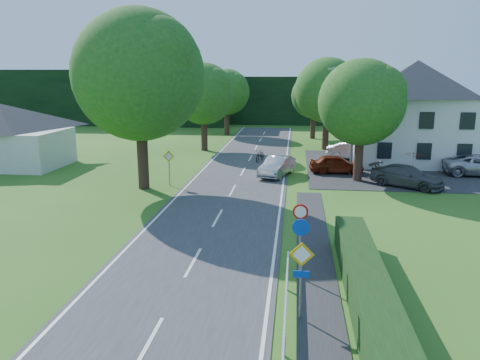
# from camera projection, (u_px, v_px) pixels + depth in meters

# --- Properties ---
(road) EXTENTS (7.00, 80.00, 0.04)m
(road) POSITION_uv_depth(u_px,v_px,m) (223.00, 208.00, 26.83)
(road) COLOR #343436
(road) RESTS_ON ground
(parking_pad) EXTENTS (14.00, 16.00, 0.04)m
(parking_pad) POSITION_uv_depth(u_px,v_px,m) (393.00, 168.00, 38.02)
(parking_pad) COLOR black
(parking_pad) RESTS_ON ground
(line_edge_left) EXTENTS (0.12, 80.00, 0.01)m
(line_edge_left) POSITION_uv_depth(u_px,v_px,m) (168.00, 205.00, 27.20)
(line_edge_left) COLOR white
(line_edge_left) RESTS_ON road
(line_edge_right) EXTENTS (0.12, 80.00, 0.01)m
(line_edge_right) POSITION_uv_depth(u_px,v_px,m) (280.00, 209.00, 26.45)
(line_edge_right) COLOR white
(line_edge_right) RESTS_ON road
(line_centre) EXTENTS (0.12, 80.00, 0.01)m
(line_centre) POSITION_uv_depth(u_px,v_px,m) (223.00, 207.00, 26.82)
(line_centre) COLOR white
(line_centre) RESTS_ON road
(tree_main) EXTENTS (9.40, 9.40, 11.64)m
(tree_main) POSITION_uv_depth(u_px,v_px,m) (140.00, 101.00, 30.09)
(tree_main) COLOR #195018
(tree_main) RESTS_ON ground
(tree_left_far) EXTENTS (7.00, 7.00, 8.58)m
(tree_left_far) POSITION_uv_depth(u_px,v_px,m) (204.00, 107.00, 45.80)
(tree_left_far) COLOR #195018
(tree_left_far) RESTS_ON ground
(tree_right_far) EXTENTS (7.40, 7.40, 9.09)m
(tree_right_far) POSITION_uv_depth(u_px,v_px,m) (327.00, 104.00, 46.29)
(tree_right_far) COLOR #195018
(tree_right_far) RESTS_ON ground
(tree_left_back) EXTENTS (6.60, 6.60, 8.07)m
(tree_left_back) POSITION_uv_depth(u_px,v_px,m) (227.00, 102.00, 57.41)
(tree_left_back) COLOR #195018
(tree_left_back) RESTS_ON ground
(tree_right_back) EXTENTS (6.20, 6.20, 7.56)m
(tree_right_back) POSITION_uv_depth(u_px,v_px,m) (314.00, 106.00, 54.32)
(tree_right_back) COLOR #195018
(tree_right_back) RESTS_ON ground
(tree_right_mid) EXTENTS (7.00, 7.00, 8.58)m
(tree_right_mid) POSITION_uv_depth(u_px,v_px,m) (361.00, 121.00, 32.63)
(tree_right_mid) COLOR #195018
(tree_right_mid) RESTS_ON ground
(treeline_left) EXTENTS (44.00, 6.00, 8.00)m
(treeline_left) POSITION_uv_depth(u_px,v_px,m) (81.00, 97.00, 69.82)
(treeline_left) COLOR black
(treeline_left) RESTS_ON ground
(treeline_right) EXTENTS (30.00, 5.00, 7.00)m
(treeline_right) POSITION_uv_depth(u_px,v_px,m) (323.00, 101.00, 69.63)
(treeline_right) COLOR black
(treeline_right) RESTS_ON ground
(bungalow_left) EXTENTS (11.00, 6.50, 5.20)m
(bungalow_left) POSITION_uv_depth(u_px,v_px,m) (0.00, 134.00, 38.22)
(bungalow_left) COLOR #BAB9B5
(bungalow_left) RESTS_ON ground
(house_white) EXTENTS (10.60, 8.40, 8.60)m
(house_white) POSITION_uv_depth(u_px,v_px,m) (414.00, 111.00, 39.71)
(house_white) COLOR silver
(house_white) RESTS_ON ground
(streetlight) EXTENTS (2.03, 0.18, 8.00)m
(streetlight) POSITION_uv_depth(u_px,v_px,m) (351.00, 116.00, 34.58)
(streetlight) COLOR gray
(streetlight) RESTS_ON ground
(sign_priority_right) EXTENTS (0.78, 0.09, 2.59)m
(sign_priority_right) POSITION_uv_depth(u_px,v_px,m) (301.00, 267.00, 14.30)
(sign_priority_right) COLOR gray
(sign_priority_right) RESTS_ON ground
(sign_roundabout) EXTENTS (0.64, 0.08, 2.37)m
(sign_roundabout) POSITION_uv_depth(u_px,v_px,m) (301.00, 237.00, 17.24)
(sign_roundabout) COLOR gray
(sign_roundabout) RESTS_ON ground
(sign_speed_limit) EXTENTS (0.64, 0.11, 2.37)m
(sign_speed_limit) POSITION_uv_depth(u_px,v_px,m) (300.00, 218.00, 19.14)
(sign_speed_limit) COLOR gray
(sign_speed_limit) RESTS_ON ground
(sign_priority_left) EXTENTS (0.78, 0.09, 2.44)m
(sign_priority_left) POSITION_uv_depth(u_px,v_px,m) (169.00, 161.00, 31.79)
(sign_priority_left) COLOR gray
(sign_priority_left) RESTS_ON ground
(moving_car) EXTENTS (2.78, 4.66, 1.45)m
(moving_car) POSITION_uv_depth(u_px,v_px,m) (277.00, 166.00, 34.90)
(moving_car) COLOR #9D9DA1
(moving_car) RESTS_ON road
(motorcycle) EXTENTS (1.16, 2.11, 1.05)m
(motorcycle) POSITION_uv_depth(u_px,v_px,m) (260.00, 155.00, 40.66)
(motorcycle) COLOR black
(motorcycle) RESTS_ON road
(parked_car_red) EXTENTS (4.23, 1.96, 1.40)m
(parked_car_red) POSITION_uv_depth(u_px,v_px,m) (336.00, 164.00, 35.89)
(parked_car_red) COLOR #631D0B
(parked_car_red) RESTS_ON parking_pad
(parked_car_silver_a) EXTENTS (4.73, 2.22, 1.50)m
(parked_car_silver_a) POSITION_uv_depth(u_px,v_px,m) (353.00, 151.00, 41.47)
(parked_car_silver_a) COLOR #B8B8BD
(parked_car_silver_a) RESTS_ON parking_pad
(parked_car_grey) EXTENTS (5.17, 4.36, 1.42)m
(parked_car_grey) POSITION_uv_depth(u_px,v_px,m) (407.00, 176.00, 31.61)
(parked_car_grey) COLOR #444548
(parked_car_grey) RESTS_ON parking_pad
(parasol) EXTENTS (2.16, 2.19, 1.73)m
(parasol) POSITION_uv_depth(u_px,v_px,m) (413.00, 163.00, 35.32)
(parasol) COLOR red
(parasol) RESTS_ON parking_pad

